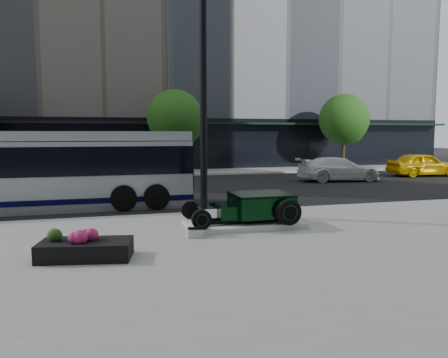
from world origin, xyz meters
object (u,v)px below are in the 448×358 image
object	(u,v)px
hot_rod	(254,206)
lamppost	(203,105)
yellow_taxi	(422,164)
flower_planter	(86,248)
transit_bus	(28,170)
white_sedan	(339,169)

from	to	relation	value
hot_rod	lamppost	world-z (taller)	lamppost
hot_rod	yellow_taxi	world-z (taller)	yellow_taxi
hot_rod	flower_planter	distance (m)	5.24
hot_rod	flower_planter	xyz separation A→B (m)	(-4.72, -2.26, -0.34)
transit_bus	lamppost	bearing A→B (deg)	-28.52
transit_bus	yellow_taxi	world-z (taller)	transit_bus
flower_planter	transit_bus	bearing A→B (deg)	106.17
hot_rod	yellow_taxi	size ratio (longest dim) A/B	0.70
lamppost	transit_bus	size ratio (longest dim) A/B	0.66
transit_bus	hot_rod	bearing A→B (deg)	-38.15
white_sedan	flower_planter	bearing A→B (deg)	138.40
flower_planter	transit_bus	xyz separation A→B (m)	(-2.24, 7.73, 1.13)
hot_rod	transit_bus	world-z (taller)	transit_bus
lamppost	transit_bus	distance (m)	7.16
lamppost	white_sedan	xyz separation A→B (m)	(10.37, 8.87, -3.08)
hot_rod	transit_bus	bearing A→B (deg)	141.85
hot_rod	transit_bus	xyz separation A→B (m)	(-6.96, 5.47, 0.79)
transit_bus	white_sedan	bearing A→B (deg)	19.06
flower_planter	yellow_taxi	xyz separation A→B (m)	(21.04, 14.51, 0.43)
yellow_taxi	transit_bus	bearing A→B (deg)	111.54
transit_bus	yellow_taxi	distance (m)	24.26
hot_rod	white_sedan	size ratio (longest dim) A/B	0.65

